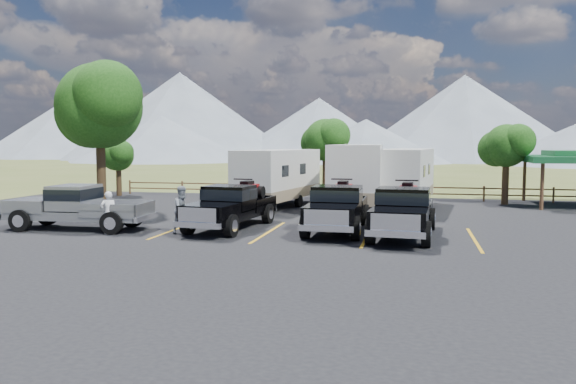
% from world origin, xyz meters
% --- Properties ---
extents(ground, '(320.00, 320.00, 0.00)m').
position_xyz_m(ground, '(0.00, 0.00, 0.00)').
color(ground, '#505D27').
rests_on(ground, ground).
extents(asphalt_lot, '(44.00, 34.00, 0.04)m').
position_xyz_m(asphalt_lot, '(0.00, 3.00, 0.02)').
color(asphalt_lot, black).
rests_on(asphalt_lot, ground).
extents(stall_lines, '(12.12, 5.50, 0.01)m').
position_xyz_m(stall_lines, '(0.00, 4.00, 0.04)').
color(stall_lines, gold).
rests_on(stall_lines, asphalt_lot).
extents(tree_big_nw, '(5.54, 5.18, 7.84)m').
position_xyz_m(tree_big_nw, '(-12.55, 9.03, 5.60)').
color(tree_big_nw, black).
rests_on(tree_big_nw, ground).
extents(tree_ne_a, '(3.11, 2.92, 4.76)m').
position_xyz_m(tree_ne_a, '(8.97, 17.01, 3.48)').
color(tree_ne_a, black).
rests_on(tree_ne_a, ground).
extents(tree_north, '(3.46, 3.24, 5.25)m').
position_xyz_m(tree_north, '(-2.03, 19.02, 3.83)').
color(tree_north, black).
rests_on(tree_north, ground).
extents(tree_nw_small, '(2.59, 2.43, 3.85)m').
position_xyz_m(tree_nw_small, '(-16.02, 17.01, 2.78)').
color(tree_nw_small, black).
rests_on(tree_nw_small, ground).
extents(rail_fence, '(36.12, 0.12, 1.00)m').
position_xyz_m(rail_fence, '(2.00, 18.50, 0.61)').
color(rail_fence, brown).
rests_on(rail_fence, ground).
extents(mountain_range, '(209.00, 71.00, 20.00)m').
position_xyz_m(mountain_range, '(-7.63, 105.98, 7.87)').
color(mountain_range, slate).
rests_on(mountain_range, ground).
extents(rig_left, '(2.70, 6.32, 2.05)m').
position_xyz_m(rig_left, '(-3.79, 4.66, 1.03)').
color(rig_left, black).
rests_on(rig_left, asphalt_lot).
extents(rig_center, '(2.22, 6.28, 2.10)m').
position_xyz_m(rig_center, '(0.70, 4.95, 1.05)').
color(rig_center, black).
rests_on(rig_center, asphalt_lot).
extents(rig_right, '(2.59, 6.49, 2.13)m').
position_xyz_m(rig_right, '(3.37, 4.19, 1.06)').
color(rig_right, black).
rests_on(rig_right, asphalt_lot).
extents(trailer_left, '(3.61, 9.34, 3.23)m').
position_xyz_m(trailer_left, '(-3.72, 12.75, 1.73)').
color(trailer_left, silver).
rests_on(trailer_left, asphalt_lot).
extents(trailer_center, '(2.96, 10.14, 3.52)m').
position_xyz_m(trailer_center, '(0.72, 12.75, 1.88)').
color(trailer_center, silver).
rests_on(trailer_center, asphalt_lot).
extents(trailer_right, '(3.31, 9.50, 3.28)m').
position_xyz_m(trailer_right, '(3.26, 13.42, 1.76)').
color(trailer_right, silver).
rests_on(trailer_right, asphalt_lot).
extents(pickup_silver, '(6.33, 2.47, 1.87)m').
position_xyz_m(pickup_silver, '(-9.96, 2.95, 1.01)').
color(pickup_silver, gray).
rests_on(pickup_silver, asphalt_lot).
extents(person_a, '(0.74, 0.65, 1.72)m').
position_xyz_m(person_a, '(-8.09, 2.15, 0.90)').
color(person_a, silver).
rests_on(person_a, asphalt_lot).
extents(person_b, '(1.13, 1.17, 1.91)m').
position_xyz_m(person_b, '(-5.29, 3.00, 0.99)').
color(person_b, gray).
rests_on(person_b, asphalt_lot).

